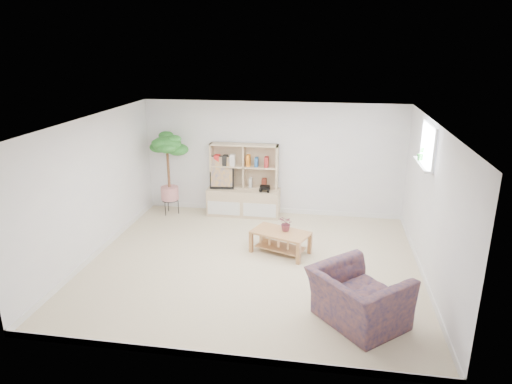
% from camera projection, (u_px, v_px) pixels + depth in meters
% --- Properties ---
extents(floor, '(5.50, 5.00, 0.01)m').
position_uv_depth(floor, '(253.00, 263.00, 7.68)').
color(floor, beige).
rests_on(floor, ground).
extents(ceiling, '(5.50, 5.00, 0.01)m').
position_uv_depth(ceiling, '(252.00, 121.00, 6.93)').
color(ceiling, white).
rests_on(ceiling, walls).
extents(walls, '(5.51, 5.01, 2.40)m').
position_uv_depth(walls, '(253.00, 196.00, 7.31)').
color(walls, white).
rests_on(walls, floor).
extents(baseboard, '(5.50, 5.00, 0.10)m').
position_uv_depth(baseboard, '(253.00, 261.00, 7.67)').
color(baseboard, white).
rests_on(baseboard, floor).
extents(window, '(0.10, 0.98, 0.68)m').
position_uv_depth(window, '(429.00, 145.00, 7.20)').
color(window, '#CCE1FF').
rests_on(window, walls).
extents(window_sill, '(0.14, 1.00, 0.04)m').
position_uv_depth(window_sill, '(423.00, 164.00, 7.31)').
color(window_sill, white).
rests_on(window_sill, walls).
extents(storage_unit, '(1.53, 0.52, 1.53)m').
position_uv_depth(storage_unit, '(243.00, 181.00, 9.63)').
color(storage_unit, tan).
rests_on(storage_unit, floor).
extents(poster, '(0.52, 0.17, 0.71)m').
position_uv_depth(poster, '(222.00, 173.00, 9.63)').
color(poster, yellow).
rests_on(poster, storage_unit).
extents(toy_truck, '(0.29, 0.20, 0.15)m').
position_uv_depth(toy_truck, '(265.00, 188.00, 9.51)').
color(toy_truck, black).
rests_on(toy_truck, storage_unit).
extents(coffee_table, '(1.11, 0.85, 0.40)m').
position_uv_depth(coffee_table, '(280.00, 242.00, 8.01)').
color(coffee_table, '#AF7452').
rests_on(coffee_table, floor).
extents(table_plant, '(0.33, 0.33, 0.28)m').
position_uv_depth(table_plant, '(286.00, 224.00, 7.94)').
color(table_plant, '#1B4F22').
rests_on(table_plant, coffee_table).
extents(floor_tree, '(0.74, 0.74, 1.78)m').
position_uv_depth(floor_tree, '(169.00, 174.00, 9.66)').
color(floor_tree, '#197021').
rests_on(floor_tree, floor).
extents(armchair, '(1.48, 1.49, 0.83)m').
position_uv_depth(armchair, '(359.00, 294.00, 5.94)').
color(armchair, '#18214F').
rests_on(armchair, floor).
extents(sill_plant, '(0.13, 0.11, 0.22)m').
position_uv_depth(sill_plant, '(421.00, 153.00, 7.47)').
color(sill_plant, '#197021').
rests_on(sill_plant, window_sill).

